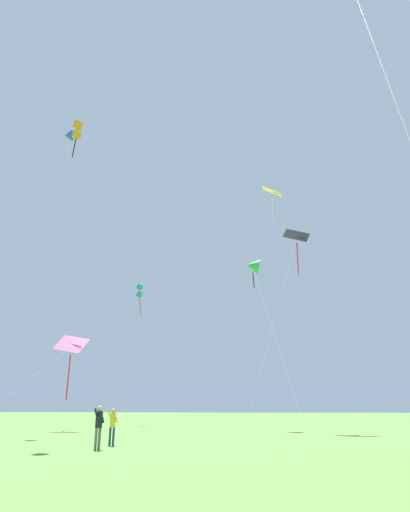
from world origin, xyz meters
TOP-DOWN VIEW (x-y plane):
  - kite_blue_delta at (-16.49, 26.74)m, footprint 1.03×5.17m
  - kite_teal_box at (-15.42, 43.36)m, footprint 0.88×7.30m
  - kite_yellow_diamond at (0.60, 33.32)m, footprint 4.91×9.86m
  - kite_black_large at (2.25, 30.73)m, footprint 4.76×9.29m
  - kite_pink_low at (-15.38, 28.91)m, footprint 3.97×8.01m
  - kite_green_small at (-1.56, 34.15)m, footprint 4.38×12.45m
  - kite_orange_box at (-10.80, 18.47)m, footprint 2.72×8.82m
  - person_far_back at (-6.29, 16.58)m, footprint 0.49×0.21m
  - person_near_tree at (-6.05, 14.66)m, footprint 0.32×0.49m

SIDE VIEW (x-z plane):
  - person_far_back at x=-6.29m, z-range 0.15..1.67m
  - person_near_tree at x=-6.05m, z-range 0.16..1.78m
  - kite_pink_low at x=-15.38m, z-range 1.84..8.92m
  - kite_green_small at x=-1.56m, z-range 6.28..20.45m
  - kite_black_large at x=2.25m, z-range 6.08..21.59m
  - kite_teal_box at x=-15.42m, z-range 6.59..21.67m
  - kite_orange_box at x=-10.80m, z-range 8.41..26.99m
  - kite_yellow_diamond at x=0.60m, z-range 8.81..29.72m
  - kite_blue_delta at x=-16.49m, z-range 11.66..36.11m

